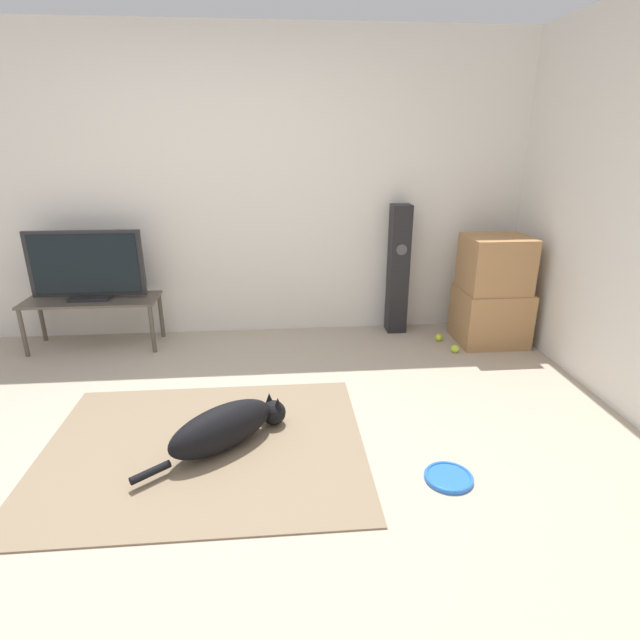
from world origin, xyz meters
TOP-DOWN VIEW (x-y plane):
  - ground_plane at (0.00, 0.00)m, footprint 12.00×12.00m
  - wall_back at (0.00, 2.10)m, footprint 8.00×0.06m
  - area_rug at (-0.07, 0.18)m, footprint 1.84×1.45m
  - dog at (0.06, 0.17)m, footprint 0.81×0.67m
  - frisbee at (1.24, -0.22)m, footprint 0.26×0.26m
  - cardboard_box_lower at (2.21, 1.62)m, footprint 0.56×0.51m
  - cardboard_box_upper at (2.20, 1.61)m, footprint 0.51×0.46m
  - floor_speaker at (1.46, 1.94)m, footprint 0.17×0.17m
  - tv_stand at (-1.18, 1.79)m, footprint 1.08×0.40m
  - tv at (-1.18, 1.79)m, footprint 0.92×0.20m
  - tennis_ball_by_boxes at (1.84, 1.39)m, footprint 0.07×0.07m
  - tennis_ball_near_speaker at (1.78, 1.65)m, footprint 0.07×0.07m

SIDE VIEW (x-z plane):
  - ground_plane at x=0.00m, z-range 0.00..0.00m
  - area_rug at x=-0.07m, z-range 0.00..0.01m
  - frisbee at x=1.24m, z-range 0.00..0.03m
  - tennis_ball_by_boxes at x=1.84m, z-range 0.00..0.07m
  - tennis_ball_near_speaker at x=1.78m, z-range 0.00..0.07m
  - dog at x=0.06m, z-range 0.01..0.27m
  - cardboard_box_lower at x=2.21m, z-range 0.00..0.47m
  - tv_stand at x=-1.18m, z-range 0.16..0.59m
  - floor_speaker at x=1.46m, z-range 0.00..1.16m
  - cardboard_box_upper at x=2.20m, z-range 0.47..0.93m
  - tv at x=-1.18m, z-range 0.42..0.99m
  - wall_back at x=0.00m, z-range 0.00..2.55m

